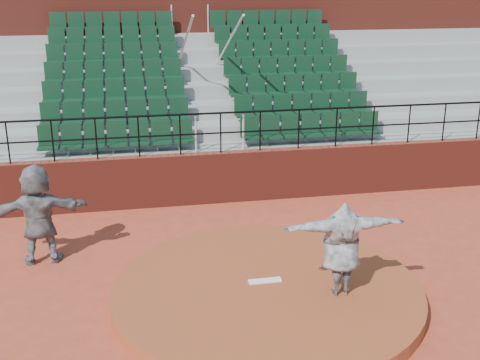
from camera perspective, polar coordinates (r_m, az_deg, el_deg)
The scene contains 9 objects.
ground at distance 10.97m, azimuth 2.54°, elevation -11.10°, with size 90.00×90.00×0.00m, color #AA3E26.
pitchers_mound at distance 10.91m, azimuth 2.55°, elevation -10.53°, with size 5.50×5.50×0.25m, color #964221.
pitching_rubber at distance 10.97m, azimuth 2.38°, elevation -9.52°, with size 0.60×0.15×0.03m, color white.
boundary_wall at distance 15.20m, azimuth -1.80°, elevation 0.28°, with size 24.00×0.30×1.30m, color maroon.
wall_railing at distance 14.82m, azimuth -1.85°, elevation 5.35°, with size 24.04×0.05×1.03m.
seating_deck at distance 18.47m, azimuth -3.66°, elevation 6.15°, with size 24.00×5.97×4.63m.
press_box_facade at distance 22.05m, azimuth -5.17°, elevation 13.67°, with size 24.00×3.00×7.10m, color maroon.
pitcher at distance 10.37m, azimuth 9.62°, elevation -6.43°, with size 2.06×0.56×1.68m, color black.
fielder at distance 12.50m, azimuth -18.56°, elevation -3.07°, with size 1.89×0.60×2.04m, color black.
Camera 1 is at (-2.29, -9.24, 5.44)m, focal length 45.00 mm.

